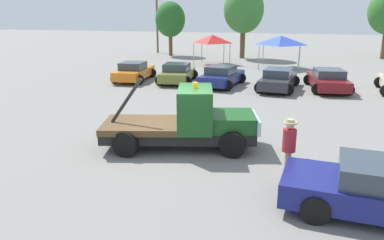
{
  "coord_description": "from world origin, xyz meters",
  "views": [
    {
      "loc": [
        4.11,
        -12.04,
        4.66
      ],
      "look_at": [
        0.5,
        0.0,
        1.05
      ],
      "focal_mm": 35.0,
      "sensor_mm": 36.0,
      "label": 1
    }
  ],
  "objects_px": {
    "person_near_truck": "(289,144)",
    "parked_car_charcoal": "(278,79)",
    "utility_pole": "(157,10)",
    "tree_left": "(170,20)",
    "canopy_tent_red": "(212,39)",
    "parked_car_navy": "(222,76)",
    "parked_car_maroon": "(328,80)",
    "tow_truck": "(188,122)",
    "parked_car_orange": "(134,72)",
    "canopy_tent_blue": "(281,40)",
    "parked_car_olive": "(177,73)",
    "tree_center": "(244,10)"
  },
  "relations": [
    {
      "from": "parked_car_orange",
      "to": "canopy_tent_red",
      "type": "relative_size",
      "value": 1.57
    },
    {
      "from": "person_near_truck",
      "to": "canopy_tent_blue",
      "type": "relative_size",
      "value": 0.54
    },
    {
      "from": "canopy_tent_red",
      "to": "parked_car_maroon",
      "type": "bearing_deg",
      "value": -45.33
    },
    {
      "from": "tow_truck",
      "to": "parked_car_navy",
      "type": "distance_m",
      "value": 11.91
    },
    {
      "from": "canopy_tent_blue",
      "to": "utility_pole",
      "type": "distance_m",
      "value": 17.88
    },
    {
      "from": "parked_car_charcoal",
      "to": "tree_center",
      "type": "height_order",
      "value": "tree_center"
    },
    {
      "from": "person_near_truck",
      "to": "utility_pole",
      "type": "height_order",
      "value": "utility_pole"
    },
    {
      "from": "parked_car_charcoal",
      "to": "tree_center",
      "type": "relative_size",
      "value": 0.65
    },
    {
      "from": "tree_left",
      "to": "canopy_tent_red",
      "type": "bearing_deg",
      "value": -42.64
    },
    {
      "from": "person_near_truck",
      "to": "parked_car_navy",
      "type": "relative_size",
      "value": 0.4
    },
    {
      "from": "tree_center",
      "to": "utility_pole",
      "type": "distance_m",
      "value": 11.11
    },
    {
      "from": "parked_car_charcoal",
      "to": "tree_left",
      "type": "bearing_deg",
      "value": 43.18
    },
    {
      "from": "person_near_truck",
      "to": "parked_car_charcoal",
      "type": "xyz_separation_m",
      "value": [
        -1.26,
        13.38,
        -0.41
      ]
    },
    {
      "from": "parked_car_orange",
      "to": "parked_car_charcoal",
      "type": "height_order",
      "value": "same"
    },
    {
      "from": "person_near_truck",
      "to": "tree_left",
      "type": "relative_size",
      "value": 0.3
    },
    {
      "from": "canopy_tent_blue",
      "to": "tree_center",
      "type": "bearing_deg",
      "value": 124.06
    },
    {
      "from": "parked_car_maroon",
      "to": "parked_car_charcoal",
      "type": "bearing_deg",
      "value": 95.39
    },
    {
      "from": "canopy_tent_red",
      "to": "parked_car_charcoal",
      "type": "bearing_deg",
      "value": -57.31
    },
    {
      "from": "parked_car_charcoal",
      "to": "utility_pole",
      "type": "distance_m",
      "value": 25.1
    },
    {
      "from": "parked_car_maroon",
      "to": "tree_center",
      "type": "xyz_separation_m",
      "value": [
        -7.94,
        15.58,
        4.31
      ]
    },
    {
      "from": "tow_truck",
      "to": "parked_car_charcoal",
      "type": "relative_size",
      "value": 1.21
    },
    {
      "from": "parked_car_olive",
      "to": "tree_center",
      "type": "height_order",
      "value": "tree_center"
    },
    {
      "from": "parked_car_navy",
      "to": "parked_car_charcoal",
      "type": "distance_m",
      "value": 3.67
    },
    {
      "from": "utility_pole",
      "to": "tow_truck",
      "type": "bearing_deg",
      "value": -66.43
    },
    {
      "from": "parked_car_olive",
      "to": "parked_car_navy",
      "type": "height_order",
      "value": "same"
    },
    {
      "from": "canopy_tent_red",
      "to": "parked_car_orange",
      "type": "bearing_deg",
      "value": -107.0
    },
    {
      "from": "person_near_truck",
      "to": "parked_car_orange",
      "type": "relative_size",
      "value": 0.4
    },
    {
      "from": "parked_car_navy",
      "to": "utility_pole",
      "type": "xyz_separation_m",
      "value": [
        -12.06,
        18.94,
        4.3
      ]
    },
    {
      "from": "parked_car_orange",
      "to": "parked_car_olive",
      "type": "height_order",
      "value": "same"
    },
    {
      "from": "parked_car_maroon",
      "to": "canopy_tent_blue",
      "type": "height_order",
      "value": "canopy_tent_blue"
    },
    {
      "from": "person_near_truck",
      "to": "parked_car_charcoal",
      "type": "bearing_deg",
      "value": -91.77
    },
    {
      "from": "parked_car_orange",
      "to": "parked_car_olive",
      "type": "xyz_separation_m",
      "value": [
        3.18,
        0.23,
        0.0
      ]
    },
    {
      "from": "parked_car_orange",
      "to": "tree_left",
      "type": "distance_m",
      "value": 16.73
    },
    {
      "from": "tow_truck",
      "to": "parked_car_olive",
      "type": "relative_size",
      "value": 1.28
    },
    {
      "from": "parked_car_olive",
      "to": "parked_car_charcoal",
      "type": "xyz_separation_m",
      "value": [
        6.88,
        -0.57,
        0.0
      ]
    },
    {
      "from": "canopy_tent_blue",
      "to": "tree_left",
      "type": "xyz_separation_m",
      "value": [
        -12.5,
        6.57,
        1.56
      ]
    },
    {
      "from": "canopy_tent_red",
      "to": "utility_pole",
      "type": "bearing_deg",
      "value": 136.6
    },
    {
      "from": "person_near_truck",
      "to": "canopy_tent_red",
      "type": "bearing_deg",
      "value": -78.49
    },
    {
      "from": "person_near_truck",
      "to": "parked_car_orange",
      "type": "bearing_deg",
      "value": -57.61
    },
    {
      "from": "parked_car_orange",
      "to": "utility_pole",
      "type": "height_order",
      "value": "utility_pole"
    },
    {
      "from": "parked_car_charcoal",
      "to": "parked_car_orange",
      "type": "bearing_deg",
      "value": 92.73
    },
    {
      "from": "canopy_tent_blue",
      "to": "person_near_truck",
      "type": "bearing_deg",
      "value": -85.42
    },
    {
      "from": "parked_car_orange",
      "to": "utility_pole",
      "type": "bearing_deg",
      "value": 11.12
    },
    {
      "from": "parked_car_navy",
      "to": "tree_left",
      "type": "distance_m",
      "value": 19.13
    },
    {
      "from": "tow_truck",
      "to": "parked_car_maroon",
      "type": "relative_size",
      "value": 1.15
    },
    {
      "from": "parked_car_charcoal",
      "to": "canopy_tent_blue",
      "type": "xyz_separation_m",
      "value": [
        -0.6,
        9.89,
        1.74
      ]
    },
    {
      "from": "parked_car_charcoal",
      "to": "canopy_tent_blue",
      "type": "bearing_deg",
      "value": 8.15
    },
    {
      "from": "tree_left",
      "to": "utility_pole",
      "type": "distance_m",
      "value": 3.85
    },
    {
      "from": "parked_car_maroon",
      "to": "canopy_tent_red",
      "type": "relative_size",
      "value": 1.74
    },
    {
      "from": "parked_car_orange",
      "to": "tree_left",
      "type": "height_order",
      "value": "tree_left"
    }
  ]
}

